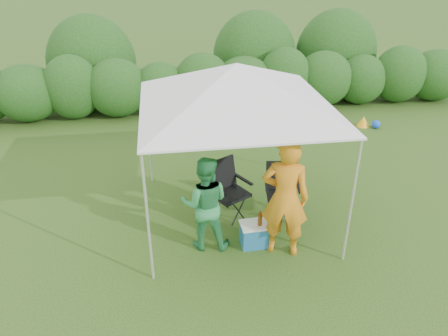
{
  "coord_description": "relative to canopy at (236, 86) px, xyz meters",
  "views": [
    {
      "loc": [
        -1.19,
        -6.15,
        4.56
      ],
      "look_at": [
        -0.21,
        0.4,
        1.05
      ],
      "focal_mm": 35.0,
      "sensor_mm": 36.0,
      "label": 1
    }
  ],
  "objects": [
    {
      "name": "ground",
      "position": [
        0.0,
        -0.5,
        -2.46
      ],
      "size": [
        70.0,
        70.0,
        0.0
      ],
      "primitive_type": "plane",
      "color": "#36581B"
    },
    {
      "name": "hedge",
      "position": [
        0.12,
        5.5,
        -1.64
      ],
      "size": [
        16.12,
        1.53,
        1.8
      ],
      "color": "#235019",
      "rests_on": "ground"
    },
    {
      "name": "canopy",
      "position": [
        0.0,
        0.0,
        0.0
      ],
      "size": [
        3.1,
        3.1,
        2.83
      ],
      "color": "silver",
      "rests_on": "ground"
    },
    {
      "name": "chair_right",
      "position": [
        0.85,
        -0.06,
        -1.9
      ],
      "size": [
        0.68,
        0.63,
        0.99
      ],
      "rotation": [
        0.0,
        0.0,
        -0.16
      ],
      "color": "black",
      "rests_on": "ground"
    },
    {
      "name": "chair_left",
      "position": [
        -0.14,
        0.06,
        -1.86
      ],
      "size": [
        0.82,
        0.81,
        1.07
      ],
      "rotation": [
        0.0,
        0.0,
        0.51
      ],
      "color": "black",
      "rests_on": "ground"
    },
    {
      "name": "man",
      "position": [
        0.58,
        -1.14,
        -1.46
      ],
      "size": [
        0.85,
        0.7,
        2.01
      ],
      "primitive_type": "imported",
      "rotation": [
        0.0,
        0.0,
        2.81
      ],
      "color": "orange",
      "rests_on": "ground"
    },
    {
      "name": "woman",
      "position": [
        -0.62,
        -0.81,
        -1.65
      ],
      "size": [
        0.88,
        0.74,
        1.62
      ],
      "primitive_type": "imported",
      "rotation": [
        0.0,
        0.0,
        2.97
      ],
      "color": "#2E8E4D",
      "rests_on": "ground"
    },
    {
      "name": "cooler",
      "position": [
        0.19,
        -0.92,
        -2.25
      ],
      "size": [
        0.51,
        0.38,
        0.42
      ],
      "rotation": [
        0.0,
        0.0,
        0.04
      ],
      "color": "#206393",
      "rests_on": "ground"
    },
    {
      "name": "bottle",
      "position": [
        0.25,
        -0.96,
        -1.91
      ],
      "size": [
        0.07,
        0.07,
        0.27
      ],
      "primitive_type": "cylinder",
      "color": "#592D0C",
      "rests_on": "cooler"
    },
    {
      "name": "lawn_toy",
      "position": [
        4.25,
        3.67,
        -2.33
      ],
      "size": [
        0.56,
        0.47,
        0.28
      ],
      "color": "#FFAD1A",
      "rests_on": "ground"
    }
  ]
}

